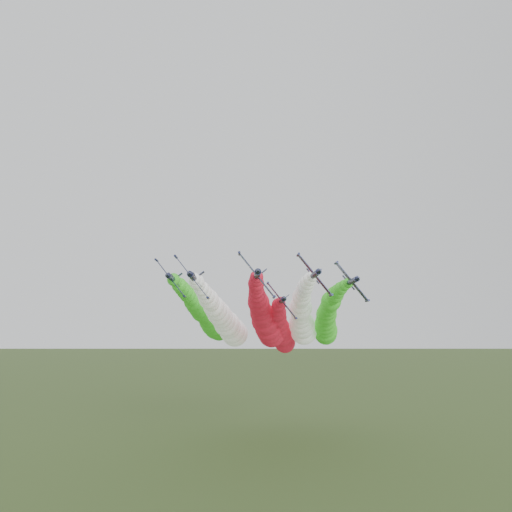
# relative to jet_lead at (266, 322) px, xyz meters

# --- Properties ---
(jet_lead) EXTENTS (14.80, 88.21, 19.73)m
(jet_lead) POSITION_rel_jet_lead_xyz_m (0.00, 0.00, 0.00)
(jet_lead) COLOR #111634
(jet_lead) RESTS_ON ground
(jet_inner_left) EXTENTS (14.90, 88.32, 19.83)m
(jet_inner_left) POSITION_rel_jet_lead_xyz_m (-12.34, 5.56, 0.20)
(jet_inner_left) COLOR #111634
(jet_inner_left) RESTS_ON ground
(jet_inner_right) EXTENTS (14.93, 88.35, 19.86)m
(jet_inner_right) POSITION_rel_jet_lead_xyz_m (11.52, 6.29, 0.85)
(jet_inner_right) COLOR #111634
(jet_inner_right) RESTS_ON ground
(jet_outer_left) EXTENTS (14.30, 87.71, 19.23)m
(jet_outer_left) POSITION_rel_jet_lead_xyz_m (-18.54, 17.28, 1.65)
(jet_outer_left) COLOR #111634
(jet_outer_left) RESTS_ON ground
(jet_outer_right) EXTENTS (14.46, 87.88, 19.39)m
(jet_outer_right) POSITION_rel_jet_lead_xyz_m (20.15, 12.23, 0.36)
(jet_outer_right) COLOR #111634
(jet_outer_right) RESTS_ON ground
(jet_trail) EXTENTS (14.35, 87.77, 19.28)m
(jet_trail) POSITION_rel_jet_lead_xyz_m (6.06, 21.18, -2.91)
(jet_trail) COLOR #111634
(jet_trail) RESTS_ON ground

